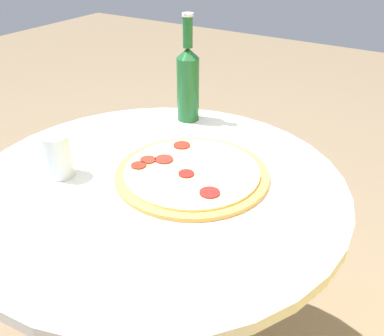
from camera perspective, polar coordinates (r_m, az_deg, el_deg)
The scene contains 4 objects.
table at distance 1.05m, azimuth -4.29°, elevation -10.90°, with size 0.82×0.82×0.68m.
pizza at distance 0.94m, azimuth -0.05°, elevation -0.63°, with size 0.34×0.34×0.02m.
beer_bottle at distance 1.18m, azimuth -0.55°, elevation 11.51°, with size 0.06×0.06×0.29m.
drinking_glass at distance 0.97m, azimuth -17.39°, elevation 1.60°, with size 0.06×0.06×0.10m.
Camera 1 is at (0.62, 0.48, 1.18)m, focal length 40.00 mm.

